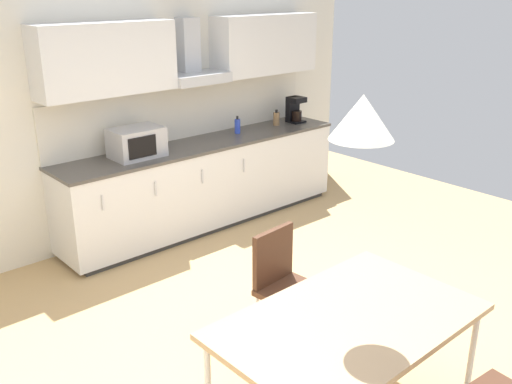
{
  "coord_description": "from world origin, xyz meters",
  "views": [
    {
      "loc": [
        -2.43,
        -2.47,
        2.46
      ],
      "look_at": [
        0.21,
        0.5,
        1.0
      ],
      "focal_mm": 40.0,
      "sensor_mm": 36.0,
      "label": 1
    }
  ],
  "objects": [
    {
      "name": "bottle_brown",
      "position": [
        2.05,
        2.21,
        0.98
      ],
      "size": [
        0.07,
        0.07,
        0.18
      ],
      "color": "brown",
      "rests_on": "kitchen_counter"
    },
    {
      "name": "kitchen_counter",
      "position": [
        0.98,
        2.16,
        0.46
      ],
      "size": [
        3.25,
        0.63,
        0.91
      ],
      "color": "#333333",
      "rests_on": "ground_plane"
    },
    {
      "name": "backsplash_tile",
      "position": [
        0.98,
        2.46,
        1.17
      ],
      "size": [
        3.23,
        0.02,
        0.54
      ],
      "primitive_type": "cube",
      "color": "silver",
      "rests_on": "kitchen_counter"
    },
    {
      "name": "microwave",
      "position": [
        0.19,
        2.16,
        1.05
      ],
      "size": [
        0.48,
        0.35,
        0.28
      ],
      "color": "#ADADB2",
      "rests_on": "kitchen_counter"
    },
    {
      "name": "chair_far_right",
      "position": [
        0.05,
        0.02,
        0.53
      ],
      "size": [
        0.43,
        0.43,
        0.87
      ],
      "color": "#4C2D1E",
      "rests_on": "ground_plane"
    },
    {
      "name": "upper_wall_cabinets",
      "position": [
        0.98,
        2.3,
        1.81
      ],
      "size": [
        3.23,
        0.4,
        0.64
      ],
      "color": "silver"
    },
    {
      "name": "bottle_blue",
      "position": [
        1.48,
        2.22,
        0.99
      ],
      "size": [
        0.06,
        0.06,
        0.19
      ],
      "color": "blue",
      "rests_on": "kitchen_counter"
    },
    {
      "name": "dining_table",
      "position": [
        -0.28,
        -0.81,
        0.7
      ],
      "size": [
        1.47,
        0.92,
        0.75
      ],
      "color": "tan",
      "rests_on": "ground_plane"
    },
    {
      "name": "pendant_lamp",
      "position": [
        -0.28,
        -0.81,
        1.86
      ],
      "size": [
        0.32,
        0.32,
        0.22
      ],
      "primitive_type": "cone",
      "color": "silver"
    },
    {
      "name": "coffee_maker",
      "position": [
        2.33,
        2.19,
        1.05
      ],
      "size": [
        0.18,
        0.19,
        0.3
      ],
      "color": "black",
      "rests_on": "kitchen_counter"
    },
    {
      "name": "ground_plane",
      "position": [
        0.0,
        0.0,
        -0.01
      ],
      "size": [
        8.2,
        7.4,
        0.02
      ],
      "primitive_type": "cube",
      "color": "tan"
    },
    {
      "name": "wall_back",
      "position": [
        0.0,
        2.52,
        1.31
      ],
      "size": [
        6.56,
        0.1,
        2.61
      ],
      "primitive_type": "cube",
      "color": "silver",
      "rests_on": "ground_plane"
    }
  ]
}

